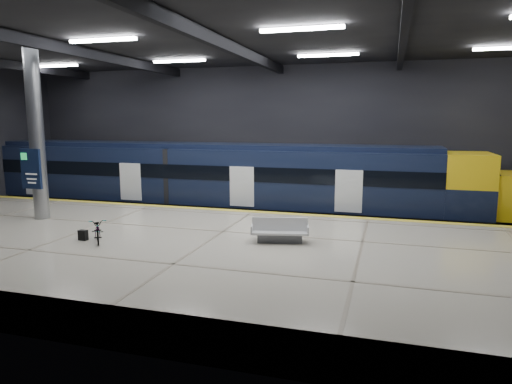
% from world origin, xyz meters
% --- Properties ---
extents(ground, '(30.00, 30.00, 0.00)m').
position_xyz_m(ground, '(0.00, 0.00, 0.00)').
color(ground, black).
rests_on(ground, ground).
extents(room_shell, '(30.10, 16.10, 8.05)m').
position_xyz_m(room_shell, '(-0.00, 0.00, 5.72)').
color(room_shell, black).
rests_on(room_shell, ground).
extents(platform, '(30.00, 11.00, 1.10)m').
position_xyz_m(platform, '(0.00, -2.50, 0.55)').
color(platform, beige).
rests_on(platform, ground).
extents(safety_strip, '(30.00, 0.40, 0.01)m').
position_xyz_m(safety_strip, '(0.00, 2.75, 1.11)').
color(safety_strip, yellow).
rests_on(safety_strip, platform).
extents(rails, '(30.00, 1.52, 0.16)m').
position_xyz_m(rails, '(0.00, 5.50, 0.08)').
color(rails, gray).
rests_on(rails, ground).
extents(train, '(29.40, 2.84, 3.79)m').
position_xyz_m(train, '(-2.15, 5.50, 2.06)').
color(train, black).
rests_on(train, ground).
extents(bench, '(2.03, 1.19, 0.84)m').
position_xyz_m(bench, '(2.34, -1.85, 1.40)').
color(bench, '#595B60').
rests_on(bench, platform).
extents(bicycle, '(1.35, 1.58, 0.82)m').
position_xyz_m(bicycle, '(-3.51, -3.52, 1.51)').
color(bicycle, '#99999E').
rests_on(bicycle, platform).
extents(pannier_bag, '(0.31, 0.20, 0.35)m').
position_xyz_m(pannier_bag, '(-4.11, -3.52, 1.28)').
color(pannier_bag, black).
rests_on(pannier_bag, platform).
extents(info_column, '(0.90, 0.78, 6.90)m').
position_xyz_m(info_column, '(-8.00, -1.03, 4.46)').
color(info_column, '#9EA0A5').
rests_on(info_column, platform).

